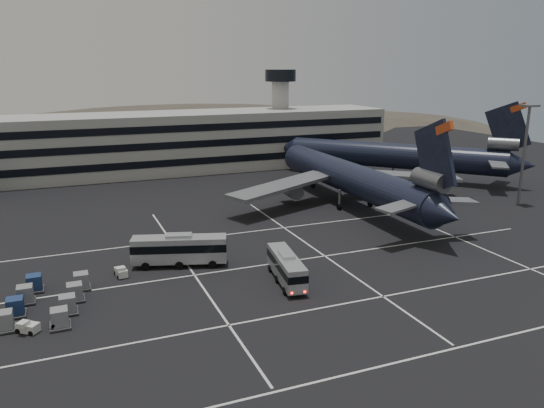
{
  "coord_description": "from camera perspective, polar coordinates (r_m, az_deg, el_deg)",
  "views": [
    {
      "loc": [
        -19.96,
        -55.89,
        24.94
      ],
      "look_at": [
        8.66,
        14.79,
        5.0
      ],
      "focal_mm": 35.0,
      "sensor_mm": 36.0,
      "label": 1
    }
  ],
  "objects": [
    {
      "name": "tug_a",
      "position": [
        67.57,
        -15.91,
        -7.04
      ],
      "size": [
        1.58,
        2.3,
        1.37
      ],
      "rotation": [
        0.0,
        0.0,
        0.14
      ],
      "color": "silver",
      "rests_on": "ground"
    },
    {
      "name": "tug_b",
      "position": [
        57.37,
        -24.72,
        -11.91
      ],
      "size": [
        2.36,
        2.24,
        1.32
      ],
      "rotation": [
        0.0,
        0.0,
        0.89
      ],
      "color": "silver",
      "rests_on": "ground"
    },
    {
      "name": "trijet_far",
      "position": [
        123.17,
        13.39,
        5.14
      ],
      "size": [
        43.15,
        46.1,
        18.08
      ],
      "rotation": [
        0.0,
        0.0,
        0.74
      ],
      "color": "black",
      "rests_on": "ground"
    },
    {
      "name": "ground",
      "position": [
        64.38,
        -2.23,
        -8.15
      ],
      "size": [
        260.0,
        260.0,
        0.0
      ],
      "primitive_type": "plane",
      "color": "black",
      "rests_on": "ground"
    },
    {
      "name": "lightpole_right",
      "position": [
        106.19,
        25.62,
        6.12
      ],
      "size": [
        2.4,
        2.4,
        18.28
      ],
      "color": "slate",
      "rests_on": "ground"
    },
    {
      "name": "lane_markings",
      "position": [
        65.3,
        -1.65,
        -7.8
      ],
      "size": [
        90.0,
        55.62,
        0.01
      ],
      "color": "silver",
      "rests_on": "ground"
    },
    {
      "name": "uld_cluster",
      "position": [
        61.86,
        -23.14,
        -9.43
      ],
      "size": [
        9.97,
        13.11,
        1.92
      ],
      "rotation": [
        0.0,
        0.0,
        -0.27
      ],
      "color": "#2D2D30",
      "rests_on": "ground"
    },
    {
      "name": "bus_near",
      "position": [
        63.08,
        1.56,
        -6.71
      ],
      "size": [
        3.83,
        10.44,
        3.6
      ],
      "rotation": [
        0.0,
        0.0,
        -0.15
      ],
      "color": "#93959B",
      "rests_on": "ground"
    },
    {
      "name": "hills",
      "position": [
        232.03,
        -12.4,
        5.14
      ],
      "size": [
        352.0,
        180.0,
        44.0
      ],
      "color": "#38332B",
      "rests_on": "ground"
    },
    {
      "name": "trijet_main",
      "position": [
        96.91,
        8.57,
        2.77
      ],
      "size": [
        47.46,
        57.5,
        18.08
      ],
      "rotation": [
        0.0,
        0.0,
        -0.01
      ],
      "color": "black",
      "rests_on": "ground"
    },
    {
      "name": "terminal",
      "position": [
        129.43,
        -14.36,
        6.2
      ],
      "size": [
        125.0,
        26.0,
        24.0
      ],
      "color": "gray",
      "rests_on": "ground"
    },
    {
      "name": "bus_far",
      "position": [
        68.91,
        -9.92,
        -4.74
      ],
      "size": [
        12.28,
        6.26,
        4.24
      ],
      "rotation": [
        0.0,
        0.0,
        1.27
      ],
      "color": "#93959B",
      "rests_on": "ground"
    }
  ]
}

